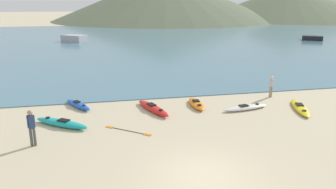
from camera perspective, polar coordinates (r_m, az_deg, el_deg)
ground_plane at (r=13.20m, az=6.26°, el=-13.80°), size 400.00×400.00×0.00m
bay_water at (r=56.80m, az=-8.12°, el=9.34°), size 160.00×70.00×0.06m
far_hill_midleft at (r=116.59m, az=-0.26°, el=15.11°), size 76.86×76.86×9.09m
far_hill_midright at (r=121.62m, az=7.53°, el=14.53°), size 48.91×48.91×7.00m
far_hill_right at (r=127.73m, az=20.36°, el=14.84°), size 63.05×63.05×11.76m
kayak_on_sand_0 at (r=20.18m, az=-2.65°, el=-2.36°), size 1.84×3.59×0.39m
kayak_on_sand_1 at (r=18.66m, az=-18.06°, el=-4.74°), size 3.19×2.60×0.39m
kayak_on_sand_2 at (r=21.11m, az=4.96°, el=-1.62°), size 0.83×2.63×0.35m
kayak_on_sand_3 at (r=21.98m, az=22.00°, el=-2.11°), size 1.84×3.55×0.31m
kayak_on_sand_4 at (r=21.60m, az=-15.39°, el=-1.73°), size 1.91×2.71×0.37m
kayak_on_sand_5 at (r=20.93m, az=13.35°, el=-2.22°), size 3.18×1.17×0.32m
person_near_foreground at (r=16.37m, az=-22.68°, el=-5.03°), size 0.36×0.31×1.76m
person_near_waterline at (r=23.93m, az=17.54°, el=1.57°), size 0.31×0.26×1.51m
moored_boat_1 at (r=61.13m, az=23.84°, el=9.00°), size 3.69×3.26×0.74m
moored_boat_2 at (r=56.27m, az=-16.03°, el=9.39°), size 4.36×4.05×1.04m
loose_paddle at (r=17.28m, az=-6.98°, el=-6.28°), size 2.30×1.86×0.03m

